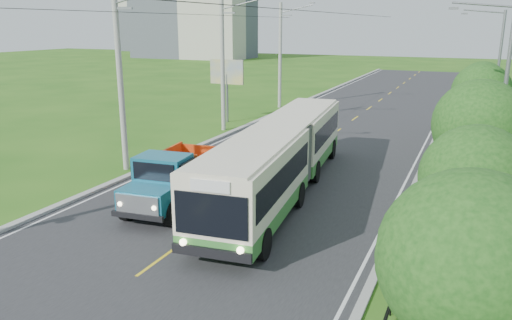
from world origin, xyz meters
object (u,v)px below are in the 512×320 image
Objects in this scene: tree_second at (477,185)px; planter_near at (433,232)px; pole_mid at (223,64)px; billboard_left at (227,76)px; streetlight_mid at (501,90)px; tree_third at (480,130)px; tree_fifth at (482,95)px; streetlight_far at (496,68)px; planter_far at (455,144)px; dump_truck at (173,175)px; tree_back at (482,87)px; pole_far at (280,55)px; planter_mid at (447,176)px; pole_near at (121,79)px; bus at (281,153)px; tree_front at (473,268)px.

planter_near is (-1.26, 3.86, -3.23)m from tree_second.
pole_mid is 3.47m from billboard_left.
streetlight_mid is (18.90, -7.00, -0.19)m from pole_mid.
tree_fifth is at bearing 90.00° from tree_third.
planter_near is (-2.04, -8.00, -4.62)m from streetlight_mid.
pole_mid is 20.16m from streetlight_far.
dump_truck is (-11.11, -16.98, 1.18)m from planter_far.
pole_far is at bearing 159.26° from tree_back.
tree_fifth is at bearing -11.28° from billboard_left.
planter_far is (-2.04, 8.00, -4.62)m from streetlight_mid.
tree_back reaches higher than planter_near.
tree_second is at bearing -46.15° from pole_mid.
pole_mid is 1.57× the size of dump_truck.
streetlight_mid is 22.51m from billboard_left.
planter_mid is at bearing -95.91° from tree_back.
pole_far is at bearing 82.17° from billboard_left.
pole_near is 0.57× the size of bus.
billboard_left is (-18.10, 2.00, 3.58)m from planter_far.
tree_front is 24.00m from tree_fifth.
tree_front is 0.93× the size of tree_third.
dump_truck is (-12.37, -15.12, -2.39)m from tree_fifth.
tree_second is 18.00m from tree_fifth.
pole_near is 22.26m from tree_front.
tree_fifth reaches higher than dump_truck.
tree_second reaches higher than planter_far.
planter_mid is at bearing -22.54° from pole_mid.
tree_front is at bearing -61.77° from bus.
pole_far is 1.89× the size of tree_second.
pole_mid is 23.08m from planter_near.
tree_back is at bearing 90.00° from tree_front.
planter_near is 0.04× the size of bus.
tree_back is 8.21× the size of planter_mid.
pole_mid reaches higher than dump_truck.
tree_second is 0.83× the size of dump_truck.
pole_near and pole_mid have the same top height.
pole_far reaches higher than streetlight_mid.
streetlight_mid is at bearing -45.14° from pole_far.
streetlight_mid reaches higher than bus.
streetlight_mid is at bearing 28.35° from dump_truck.
bus is at bearing -144.06° from planter_mid.
pole_near is at bearing -142.37° from planter_far.
tree_second is 12.36m from planter_mid.
planter_near is at bearing -0.93° from dump_truck.
pole_mid is 1.10× the size of streetlight_far.
planter_near is at bearing -104.32° from streetlight_mid.
bus is at bearing -68.58° from pole_far.
tree_front is 8.36× the size of planter_mid.
planter_near is at bearing -95.08° from tree_fifth.
planter_near is (-2.04, -22.00, -4.62)m from streetlight_far.
tree_third is at bearing -90.00° from tree_back.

